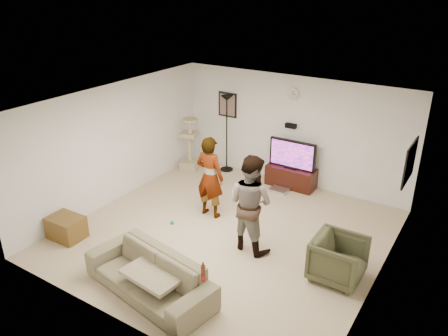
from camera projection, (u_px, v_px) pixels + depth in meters
The scene contains 24 objects.
floor at pixel (226, 233), 8.31m from camera, with size 5.50×5.50×0.02m, color tan.
ceiling at pixel (227, 103), 7.30m from camera, with size 5.50×5.50×0.02m, color silver.
wall_back at pixel (292, 131), 9.93m from camera, with size 5.50×0.04×2.50m, color silver.
wall_front at pixel (113, 246), 5.69m from camera, with size 5.50×0.04×2.50m, color silver.
wall_left at pixel (115, 143), 9.17m from camera, with size 0.04×5.50×2.50m, color silver.
wall_right at pixel (385, 214), 6.45m from camera, with size 0.04×5.50×2.50m, color silver.
wall_clock at pixel (293, 94), 9.57m from camera, with size 0.26×0.26×0.04m, color silver.
wall_speaker at pixel (291, 126), 9.83m from camera, with size 0.25×0.10×0.10m, color black.
picture_back at pixel (227, 105), 10.62m from camera, with size 0.42×0.03×0.52m, color #6E5A52.
picture_right at pixel (410, 162), 7.60m from camera, with size 0.03×0.78×0.62m, color #F6A267.
tv_stand at pixel (291, 177), 10.07m from camera, with size 1.13×0.45×0.47m, color black.
console_box at pixel (279, 190), 9.89m from camera, with size 0.40×0.30×0.07m, color silver.
tv at pixel (292, 154), 9.84m from camera, with size 1.09×0.08×0.65m, color black.
tv_screen at pixel (292, 155), 9.81m from camera, with size 1.00×0.01×0.57m, color #D1357E.
floor_lamp at pixel (227, 134), 10.64m from camera, with size 0.32×0.32×1.88m, color black.
cat_tree at pixel (189, 143), 10.83m from camera, with size 0.43×0.43×1.34m, color tan.
person_left at pixel (210, 177), 8.62m from camera, with size 0.61×0.40×1.67m, color #9EA1AE.
person_right at pixel (250, 203), 7.54m from camera, with size 0.86×0.67×1.76m, color teal.
sofa at pixel (149, 275), 6.63m from camera, with size 2.19×0.85×0.64m, color #6C654A.
throw_blanket at pixel (156, 272), 6.51m from camera, with size 0.90×0.70×0.06m, color tan.
beer_bottle at pixel (203, 273), 5.95m from camera, with size 0.06×0.06×0.25m, color #50200F.
armchair at pixel (338, 259), 6.93m from camera, with size 0.78×0.80×0.73m, color #383A24.
side_table at pixel (66, 227), 8.09m from camera, with size 0.63×0.48×0.42m, color #533A17.
toy_ball at pixel (172, 222), 8.59m from camera, with size 0.07×0.07×0.07m, color #08858A.
Camera 1 is at (3.80, -6.02, 4.45)m, focal length 35.33 mm.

